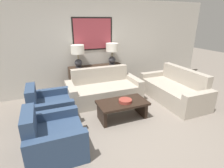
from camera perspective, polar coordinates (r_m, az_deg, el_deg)
The scene contains 11 objects.
ground_plane at distance 3.61m, azimuth 6.00°, elevation -15.10°, with size 20.00×20.00×0.00m, color slate.
back_wall at distance 5.35m, azimuth -6.31°, elevation 12.03°, with size 7.89×0.12×2.65m.
console_table at distance 5.31m, azimuth -5.11°, elevation 1.72°, with size 1.59×0.39×0.81m.
table_lamp_left at distance 4.99m, azimuth -11.12°, elevation 9.95°, with size 0.37×0.37×0.63m.
table_lamp_right at distance 5.27m, azimuth 0.02°, elevation 10.86°, with size 0.37×0.37×0.63m.
couch_by_back_wall at distance 4.75m, azimuth -2.69°, elevation -2.04°, with size 1.95×0.90×0.85m.
couch_by_side at distance 5.04m, azimuth 19.49°, elevation -1.87°, with size 0.90×1.95×0.85m.
coffee_table at distance 3.88m, azimuth 3.39°, elevation -7.26°, with size 1.09×0.59×0.40m.
decorative_bowl at distance 3.80m, azimuth 4.36°, elevation -5.50°, with size 0.29×0.29×0.07m.
armchair_near_back_wall at distance 4.08m, azimuth -19.77°, elevation -7.40°, with size 0.89×0.93×0.81m.
armchair_near_camera at distance 3.13m, azimuth -18.58°, elevation -16.30°, with size 0.89×0.93×0.81m.
Camera 1 is at (-1.43, -2.58, 2.08)m, focal length 28.00 mm.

